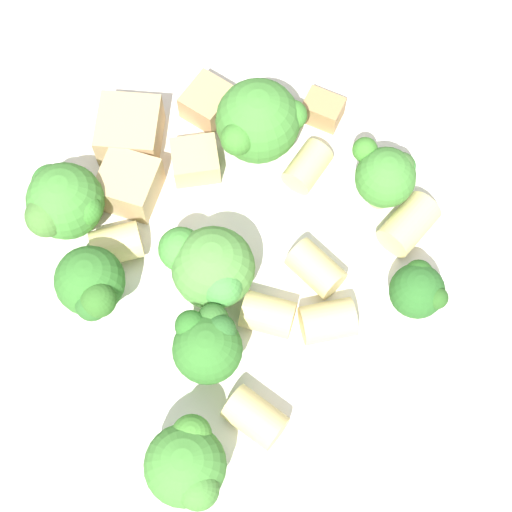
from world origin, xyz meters
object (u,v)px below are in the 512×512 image
at_px(broccoli_floret_6, 208,263).
at_px(rigatoni_0, 328,321).
at_px(rigatoni_2, 307,167).
at_px(rigatoni_3, 268,315).
at_px(broccoli_floret_0, 91,285).
at_px(chicken_chunk_2, 323,110).
at_px(rigatoni_6, 316,268).
at_px(broccoli_floret_5, 258,122).
at_px(chicken_chunk_1, 207,102).
at_px(chicken_chunk_3, 129,185).
at_px(broccoli_floret_3, 382,169).
at_px(broccoli_floret_1, 208,345).
at_px(pasta_bowl, 256,274).
at_px(broccoli_floret_2, 418,290).
at_px(rigatoni_5, 117,244).
at_px(broccoli_floret_4, 187,465).
at_px(chicken_chunk_0, 130,131).
at_px(rigatoni_1, 255,417).
at_px(broccoli_floret_7, 63,202).
at_px(rigatoni_4, 409,224).

height_order(broccoli_floret_6, rigatoni_0, broccoli_floret_6).
relative_size(rigatoni_2, rigatoni_3, 0.99).
relative_size(broccoli_floret_0, rigatoni_0, 1.75).
bearing_deg(chicken_chunk_2, rigatoni_6, -123.83).
bearing_deg(broccoli_floret_5, rigatoni_2, -63.89).
distance_m(broccoli_floret_0, rigatoni_6, 0.09).
height_order(chicken_chunk_1, chicken_chunk_3, chicken_chunk_3).
height_order(broccoli_floret_3, rigatoni_6, broccoli_floret_3).
distance_m(broccoli_floret_0, broccoli_floret_1, 0.05).
height_order(broccoli_floret_5, chicken_chunk_1, broccoli_floret_5).
relative_size(pasta_bowl, rigatoni_2, 11.04).
xyz_separation_m(broccoli_floret_2, rigatoni_5, (-0.10, 0.08, -0.01)).
bearing_deg(broccoli_floret_0, broccoli_floret_4, -90.16).
distance_m(broccoli_floret_1, rigatoni_5, 0.06).
bearing_deg(chicken_chunk_0, chicken_chunk_3, -117.71).
bearing_deg(broccoli_floret_5, rigatoni_1, -120.55).
xyz_separation_m(chicken_chunk_1, chicken_chunk_2, (0.04, -0.03, -0.00)).
bearing_deg(chicken_chunk_1, pasta_bowl, -103.86).
relative_size(broccoli_floret_2, chicken_chunk_1, 1.34).
bearing_deg(broccoli_floret_0, broccoli_floret_1, -57.70).
height_order(broccoli_floret_5, broccoli_floret_6, same).
xyz_separation_m(broccoli_floret_5, broccoli_floret_7, (-0.09, 0.01, -0.00)).
xyz_separation_m(broccoli_floret_3, rigatoni_6, (-0.04, -0.02, -0.01)).
distance_m(pasta_bowl, chicken_chunk_3, 0.07).
xyz_separation_m(rigatoni_0, rigatoni_4, (0.05, 0.02, 0.00)).
bearing_deg(pasta_bowl, broccoli_floret_3, 3.66).
bearing_deg(rigatoni_3, broccoli_floret_7, 122.00).
xyz_separation_m(broccoli_floret_1, chicken_chunk_3, (0.01, 0.08, -0.01)).
xyz_separation_m(broccoli_floret_0, rigatoni_0, (0.08, -0.06, -0.02)).
bearing_deg(broccoli_floret_3, broccoli_floret_4, -152.55).
bearing_deg(broccoli_floret_0, rigatoni_5, 45.78).
xyz_separation_m(pasta_bowl, rigatoni_6, (0.02, -0.02, 0.02)).
distance_m(rigatoni_2, rigatoni_6, 0.05).
distance_m(broccoli_floret_1, rigatoni_1, 0.03).
relative_size(broccoli_floret_4, chicken_chunk_2, 2.21).
distance_m(rigatoni_3, chicken_chunk_0, 0.10).
xyz_separation_m(broccoli_floret_1, broccoli_floret_3, (0.10, 0.03, -0.00)).
height_order(rigatoni_1, chicken_chunk_0, chicken_chunk_0).
relative_size(broccoli_floret_4, rigatoni_0, 1.73).
height_order(broccoli_floret_2, rigatoni_6, broccoli_floret_2).
xyz_separation_m(broccoli_floret_7, chicken_chunk_3, (0.03, -0.00, -0.01)).
height_order(broccoli_floret_5, rigatoni_5, broccoli_floret_5).
distance_m(broccoli_floret_0, rigatoni_4, 0.13).
xyz_separation_m(rigatoni_3, chicken_chunk_2, (0.07, 0.07, -0.00)).
bearing_deg(rigatoni_4, rigatoni_2, 116.69).
xyz_separation_m(broccoli_floret_2, rigatoni_1, (-0.08, -0.01, -0.01)).
height_order(rigatoni_3, chicken_chunk_3, chicken_chunk_3).
height_order(broccoli_floret_4, broccoli_floret_6, broccoli_floret_6).
xyz_separation_m(broccoli_floret_5, rigatoni_3, (-0.04, -0.07, -0.01)).
xyz_separation_m(rigatoni_1, chicken_chunk_2, (0.10, 0.10, -0.00)).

